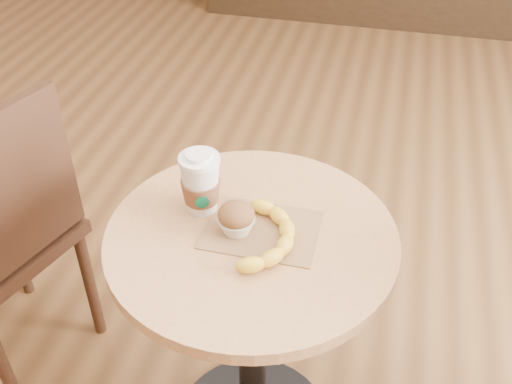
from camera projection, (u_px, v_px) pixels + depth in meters
cafe_table at (252, 311)px, 1.42m from camera, size 0.62×0.62×0.75m
kraft_bag at (262, 230)px, 1.27m from camera, size 0.24×0.18×0.00m
coffee_cup at (201, 185)px, 1.29m from camera, size 0.09×0.09×0.15m
muffin at (236, 219)px, 1.24m from camera, size 0.08×0.08×0.07m
banana at (270, 236)px, 1.23m from camera, size 0.13×0.24×0.03m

